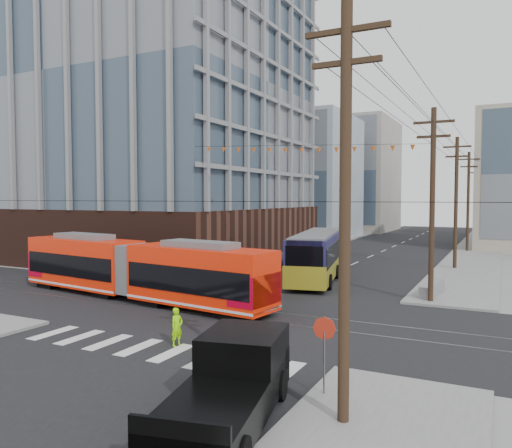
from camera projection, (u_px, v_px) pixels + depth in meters
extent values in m
plane|color=slate|center=(197.00, 332.00, 22.23)|extent=(160.00, 160.00, 0.00)
cube|color=#381E16|center=(141.00, 118.00, 51.85)|extent=(30.00, 25.00, 28.60)
cube|color=#8C99A5|center=(292.00, 178.00, 75.79)|extent=(18.00, 16.00, 18.00)
cube|color=gray|center=(348.00, 176.00, 92.25)|extent=(16.00, 18.00, 20.00)
cylinder|color=black|center=(345.00, 217.00, 12.78)|extent=(0.30, 0.30, 11.00)
cylinder|color=black|center=(475.00, 201.00, 68.14)|extent=(0.30, 0.30, 11.00)
imported|color=#9E9E9E|center=(231.00, 269.00, 36.94)|extent=(2.22, 4.51, 1.42)
imported|color=silver|center=(257.00, 264.00, 40.03)|extent=(2.82, 5.09, 1.39)
imported|color=#53555F|center=(282.00, 257.00, 45.13)|extent=(2.28, 4.81, 1.33)
imported|color=#92F703|center=(177.00, 327.00, 20.08)|extent=(0.48, 0.63, 1.56)
cube|color=gray|center=(432.00, 289.00, 30.37)|extent=(1.33, 4.14, 0.81)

